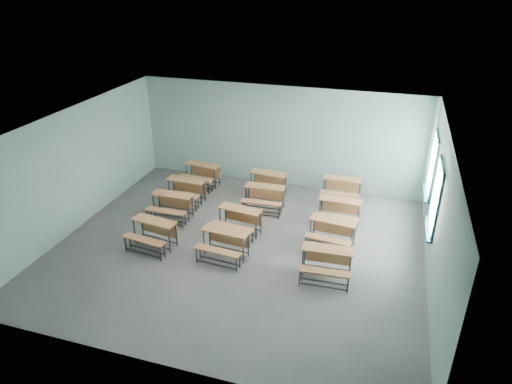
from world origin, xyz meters
TOP-DOWN VIEW (x-y plane):
  - room at (0.08, 0.03)m, footprint 9.04×8.04m
  - desk_unit_r0c0 at (-2.06, -0.61)m, footprint 1.23×0.91m
  - desk_unit_r0c1 at (-0.19, -0.53)m, footprint 1.21×0.86m
  - desk_unit_r0c2 at (2.29, -0.61)m, footprint 1.18×0.82m
  - desk_unit_r1c0 at (-2.27, 0.86)m, footprint 1.15×0.78m
  - desk_unit_r1c1 at (-0.21, 0.60)m, footprint 1.23×0.91m
  - desk_unit_r1c2 at (2.20, 0.71)m, footprint 1.22×0.89m
  - desk_unit_r2c0 at (-2.32, 1.86)m, footprint 1.16×0.79m
  - desk_unit_r2c1 at (0.06, 2.10)m, footprint 1.18×0.82m
  - desk_unit_r2c2 at (2.24, 1.89)m, footprint 1.17×0.80m
  - desk_unit_r3c0 at (-2.33, 3.08)m, footprint 1.23×0.91m
  - desk_unit_r3c1 at (-0.12, 3.04)m, footprint 1.21×0.87m
  - desk_unit_r3c2 at (2.11, 3.30)m, footprint 1.16×0.78m

SIDE VIEW (x-z plane):
  - desk_unit_r0c0 at x=-2.06m, z-range 0.12..0.84m
  - desk_unit_r0c1 at x=-0.19m, z-range 0.12..0.84m
  - desk_unit_r0c2 at x=2.29m, z-range 0.12..0.84m
  - desk_unit_r1c0 at x=-2.27m, z-range 0.12..0.84m
  - desk_unit_r1c1 at x=-0.21m, z-range 0.12..0.84m
  - desk_unit_r1c2 at x=2.20m, z-range 0.12..0.84m
  - desk_unit_r2c0 at x=-2.32m, z-range 0.12..0.84m
  - desk_unit_r2c1 at x=0.06m, z-range 0.12..0.84m
  - desk_unit_r2c2 at x=2.24m, z-range 0.12..0.84m
  - desk_unit_r3c0 at x=-2.33m, z-range 0.12..0.84m
  - desk_unit_r3c1 at x=-0.12m, z-range 0.12..0.84m
  - desk_unit_r3c2 at x=2.11m, z-range 0.12..0.84m
  - room at x=0.08m, z-range -0.02..3.22m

